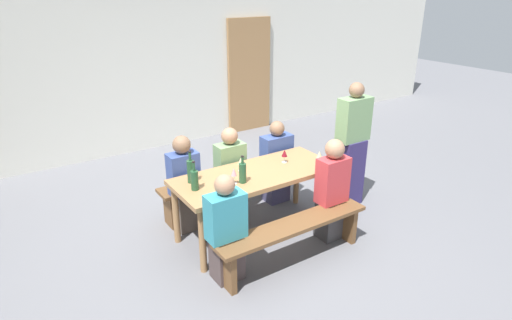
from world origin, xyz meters
TOP-DOWN VIEW (x-y plane):
  - ground_plane at (0.00, 0.00)m, footprint 24.00×24.00m
  - back_wall at (0.00, 3.38)m, footprint 14.00×0.20m
  - wooden_door at (1.99, 3.24)m, footprint 0.90×0.06m
  - tasting_table at (0.00, 0.00)m, footprint 1.82×0.75m
  - bench_near at (0.00, -0.68)m, footprint 1.72×0.30m
  - bench_far at (0.00, 0.68)m, footprint 1.72×0.30m
  - wine_bottle_0 at (-0.73, -0.01)m, footprint 0.08×0.08m
  - wine_bottle_1 at (-0.69, 0.17)m, footprint 0.08×0.08m
  - wine_bottle_2 at (-0.25, -0.13)m, footprint 0.08×0.08m
  - wine_glass_0 at (0.43, 0.07)m, footprint 0.07×0.07m
  - wine_glass_1 at (0.70, -0.23)m, footprint 0.07×0.07m
  - wine_glass_2 at (-0.34, -0.11)m, footprint 0.06×0.06m
  - wine_glass_3 at (-0.11, 0.13)m, footprint 0.07×0.07m
  - seated_guest_near_0 at (-0.68, -0.53)m, footprint 0.36×0.24m
  - seated_guest_near_1 at (0.64, -0.53)m, footprint 0.34×0.24m
  - seated_guest_far_0 at (-0.62, 0.53)m, footprint 0.33×0.24m
  - seated_guest_far_1 at (-0.02, 0.53)m, footprint 0.35×0.24m
  - seated_guest_far_2 at (0.66, 0.53)m, footprint 0.40×0.24m
  - standing_host at (1.40, -0.05)m, footprint 0.42×0.24m

SIDE VIEW (x-z plane):
  - ground_plane at x=0.00m, z-range 0.00..0.00m
  - bench_near at x=0.00m, z-range 0.12..0.57m
  - bench_far at x=0.00m, z-range 0.12..0.57m
  - seated_guest_far_2 at x=0.66m, z-range -0.03..1.05m
  - seated_guest_near_0 at x=-0.68m, z-range -0.03..1.06m
  - seated_guest_far_1 at x=-0.02m, z-range -0.03..1.10m
  - seated_guest_far_0 at x=-0.62m, z-range -0.02..1.12m
  - seated_guest_near_1 at x=0.64m, z-range -0.02..1.15m
  - tasting_table at x=0.00m, z-range 0.29..1.04m
  - standing_host at x=1.40m, z-range -0.03..1.55m
  - wine_glass_0 at x=0.43m, z-range 0.78..0.93m
  - wine_glass_3 at x=-0.11m, z-range 0.78..0.94m
  - wine_bottle_0 at x=-0.73m, z-range 0.71..1.01m
  - wine_bottle_2 at x=-0.25m, z-range 0.71..1.01m
  - wine_glass_2 at x=-0.34m, z-range 0.79..0.96m
  - wine_glass_1 at x=0.70m, z-range 0.79..0.96m
  - wine_bottle_1 at x=-0.69m, z-range 0.71..1.05m
  - wooden_door at x=1.99m, z-range 0.00..2.10m
  - back_wall at x=0.00m, z-range 0.00..3.20m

